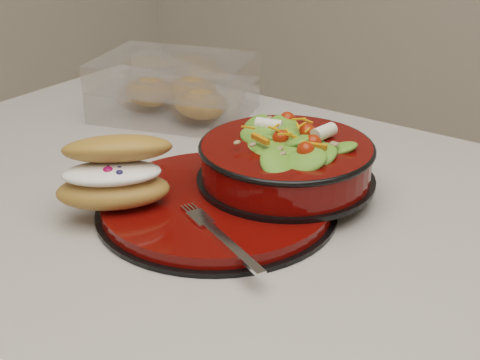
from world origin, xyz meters
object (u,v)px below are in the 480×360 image
Objects in this scene: dinner_plate at (217,204)px; salad_bowl at (286,155)px; croissant at (116,173)px; fork at (222,238)px; pastry_box at (176,89)px.

dinner_plate is 1.30× the size of salad_bowl.
croissant is (-0.13, -0.16, 0.00)m from salad_bowl.
salad_bowl reaches higher than fork.
pastry_box is (-0.18, 0.32, -0.01)m from croissant.
pastry_box is (-0.33, 0.31, 0.02)m from fork.
salad_bowl is at bearing -43.99° from pastry_box.
croissant is at bearing -78.17° from pastry_box.
dinner_plate is at bearing -0.47° from croissant.
croissant reaches higher than pastry_box.
croissant is 0.36m from pastry_box.
dinner_plate is 2.05× the size of fork.
fork is 0.50× the size of pastry_box.
fork is at bearing -41.73° from croissant.
croissant is 0.15m from fork.
salad_bowl is at bearing 31.93° from fork.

